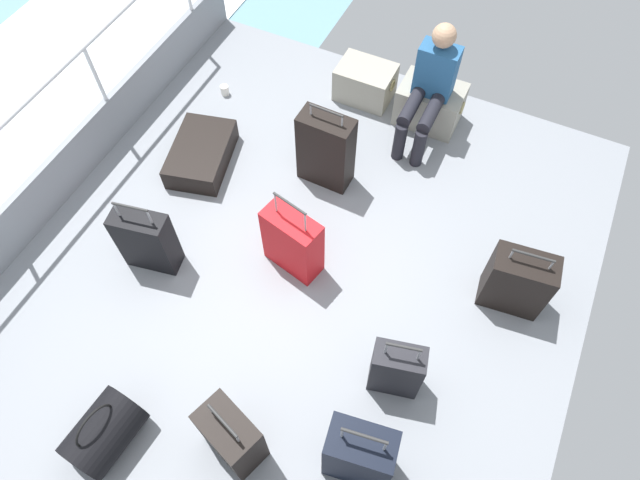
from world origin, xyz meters
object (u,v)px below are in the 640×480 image
object	(u,v)px
suitcase_2	(326,150)
cargo_crate_1	(430,104)
suitcase_1	(201,154)
suitcase_4	(147,241)
passenger_seated	(430,86)
suitcase_0	(396,369)
duffel_bag	(104,432)
suitcase_8	(517,282)
suitcase_7	(359,454)
paper_cup	(225,90)
cargo_crate_0	(365,82)
suitcase_3	(231,436)
suitcase_5	(293,242)

from	to	relation	value
suitcase_2	cargo_crate_1	bearing A→B (deg)	61.06
suitcase_1	suitcase_2	bearing A→B (deg)	16.53
suitcase_4	passenger_seated	bearing A→B (deg)	56.89
suitcase_2	suitcase_0	bearing A→B (deg)	-50.51
duffel_bag	suitcase_0	bearing A→B (deg)	36.95
suitcase_0	suitcase_1	size ratio (longest dim) A/B	0.84
suitcase_1	suitcase_2	xyz separation A→B (m)	(1.08, 0.32, 0.25)
passenger_seated	suitcase_2	distance (m)	1.07
suitcase_8	suitcase_2	bearing A→B (deg)	164.85
suitcase_0	suitcase_2	bearing A→B (deg)	129.49
cargo_crate_1	passenger_seated	world-z (taller)	passenger_seated
suitcase_4	suitcase_7	world-z (taller)	suitcase_7
suitcase_2	duffel_bag	size ratio (longest dim) A/B	1.60
passenger_seated	paper_cup	distance (m)	2.03
suitcase_0	suitcase_4	bearing A→B (deg)	176.86
cargo_crate_0	suitcase_3	distance (m)	3.48
suitcase_8	suitcase_0	bearing A→B (deg)	-119.37
suitcase_0	suitcase_5	bearing A→B (deg)	151.66
passenger_seated	paper_cup	bearing A→B (deg)	-169.74
suitcase_2	suitcase_1	bearing A→B (deg)	-163.47
suitcase_1	suitcase_7	distance (m)	2.92
cargo_crate_0	suitcase_3	size ratio (longest dim) A/B	0.85
suitcase_7	suitcase_8	world-z (taller)	suitcase_7
suitcase_3	duffel_bag	world-z (taller)	suitcase_3
cargo_crate_0	suitcase_7	xyz separation A→B (m)	(1.30, -3.20, 0.16)
duffel_bag	suitcase_4	bearing A→B (deg)	112.17
passenger_seated	suitcase_0	size ratio (longest dim) A/B	1.58
passenger_seated	suitcase_7	distance (m)	3.05
passenger_seated	suitcase_3	size ratio (longest dim) A/B	1.63
cargo_crate_1	passenger_seated	bearing A→B (deg)	-90.00
passenger_seated	suitcase_0	xyz separation A→B (m)	(0.65, -2.36, -0.31)
suitcase_0	suitcase_7	size ratio (longest dim) A/B	0.84
passenger_seated	suitcase_2	world-z (taller)	passenger_seated
cargo_crate_1	suitcase_8	size ratio (longest dim) A/B	0.92
suitcase_8	paper_cup	size ratio (longest dim) A/B	6.73
cargo_crate_1	suitcase_7	xyz separation A→B (m)	(0.64, -3.16, 0.13)
cargo_crate_1	suitcase_5	world-z (taller)	suitcase_5
cargo_crate_0	paper_cup	size ratio (longest dim) A/B	5.70
suitcase_5	duffel_bag	xyz separation A→B (m)	(-0.49, -1.77, -0.12)
suitcase_1	suitcase_7	xyz separation A→B (m)	(2.30, -1.79, 0.23)
cargo_crate_0	passenger_seated	distance (m)	0.81
suitcase_1	suitcase_3	bearing A→B (deg)	-53.10
cargo_crate_1	suitcase_8	world-z (taller)	suitcase_8
passenger_seated	suitcase_1	xyz separation A→B (m)	(-1.66, -1.19, -0.47)
passenger_seated	suitcase_7	size ratio (longest dim) A/B	1.32
cargo_crate_1	duffel_bag	world-z (taller)	duffel_bag
cargo_crate_1	duffel_bag	xyz separation A→B (m)	(-0.93, -3.72, -0.02)
cargo_crate_0	suitcase_2	xyz separation A→B (m)	(0.09, -1.09, 0.19)
suitcase_0	cargo_crate_0	bearing A→B (deg)	117.02
suitcase_3	suitcase_8	size ratio (longest dim) A/B	1.00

